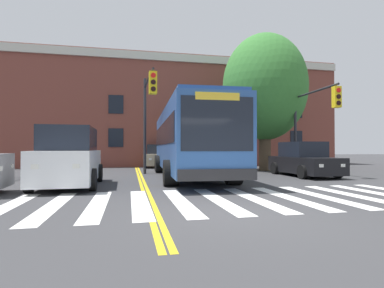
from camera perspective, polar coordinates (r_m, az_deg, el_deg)
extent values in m
plane|color=#38383A|center=(6.85, 8.66, -12.85)|extent=(120.00, 120.00, 0.00)
cube|color=white|center=(8.60, -32.02, -10.23)|extent=(0.48, 4.30, 0.01)
cube|color=white|center=(8.31, -24.97, -10.63)|extent=(0.48, 4.30, 0.01)
cube|color=white|center=(8.14, -17.51, -10.87)|extent=(0.48, 4.30, 0.01)
cube|color=white|center=(8.11, -9.85, -10.94)|extent=(0.48, 4.30, 0.01)
cube|color=white|center=(8.22, -2.28, -10.81)|extent=(0.48, 4.30, 0.01)
cube|color=white|center=(8.46, 4.97, -10.52)|extent=(0.48, 4.30, 0.01)
cube|color=white|center=(8.83, 11.71, -10.10)|extent=(0.48, 4.30, 0.01)
cube|color=white|center=(9.30, 17.81, -9.61)|extent=(0.48, 4.30, 0.01)
cube|color=white|center=(9.87, 23.25, -9.07)|extent=(0.48, 4.30, 0.01)
cube|color=white|center=(10.51, 28.05, -8.53)|extent=(0.48, 4.30, 0.01)
cube|color=white|center=(11.22, 32.25, -8.00)|extent=(0.48, 4.30, 0.01)
cube|color=gold|center=(22.04, -10.61, -4.56)|extent=(0.12, 36.00, 0.01)
cube|color=gold|center=(22.05, -10.19, -4.56)|extent=(0.12, 36.00, 0.01)
cube|color=#2D5699|center=(15.25, -0.78, 0.74)|extent=(3.03, 12.15, 2.85)
cube|color=black|center=(15.51, 3.97, 1.77)|extent=(0.44, 11.09, 1.03)
cube|color=black|center=(15.12, -5.65, 1.84)|extent=(0.44, 11.09, 1.03)
cube|color=black|center=(9.35, 4.91, 3.88)|extent=(2.32, 0.11, 1.71)
cube|color=yellow|center=(9.46, 4.91, 9.06)|extent=(1.42, 0.08, 0.24)
cube|color=#232326|center=(9.32, 4.97, -5.88)|extent=(2.53, 0.19, 0.36)
cube|color=#294E89|center=(15.37, -0.78, 6.37)|extent=(2.85, 11.67, 0.16)
cylinder|color=black|center=(11.91, 7.90, -5.32)|extent=(0.60, 1.02, 1.00)
cylinder|color=black|center=(11.41, -4.04, -5.51)|extent=(0.60, 1.02, 1.00)
cylinder|color=black|center=(18.16, 1.76, -3.80)|extent=(0.60, 1.02, 1.00)
cylinder|color=black|center=(17.84, -6.04, -3.84)|extent=(0.60, 1.02, 1.00)
cylinder|color=black|center=(19.23, 1.11, -3.63)|extent=(0.60, 1.02, 1.00)
cylinder|color=black|center=(18.93, -6.25, -3.67)|extent=(0.60, 1.02, 1.00)
cube|color=white|center=(12.15, -22.32, -3.86)|extent=(2.01, 4.69, 1.14)
cube|color=black|center=(12.18, -22.25, 0.89)|extent=(1.78, 2.92, 0.88)
cube|color=white|center=(9.74, -21.23, -3.95)|extent=(0.20, 0.04, 0.14)
cube|color=white|center=(9.97, -27.78, -3.84)|extent=(0.20, 0.04, 0.14)
cylinder|color=black|center=(10.63, -18.36, -6.46)|extent=(0.24, 0.76, 0.76)
cylinder|color=black|center=(10.98, -28.64, -6.22)|extent=(0.24, 0.76, 0.76)
cylinder|color=black|center=(13.49, -17.20, -5.27)|extent=(0.24, 0.76, 0.76)
cylinder|color=black|center=(13.77, -25.38, -5.14)|extent=(0.24, 0.76, 0.76)
cube|color=black|center=(16.58, 20.51, -3.72)|extent=(1.85, 4.52, 0.81)
cube|color=black|center=(16.67, 20.26, -0.97)|extent=(1.65, 2.18, 0.78)
cube|color=white|center=(15.02, 26.83, -3.67)|extent=(0.20, 0.04, 0.14)
cube|color=white|center=(14.38, 23.42, -3.82)|extent=(0.20, 0.04, 0.14)
cylinder|color=black|center=(15.97, 25.99, -4.72)|extent=(0.23, 0.66, 0.66)
cylinder|color=black|center=(14.93, 20.30, -5.02)|extent=(0.23, 0.66, 0.66)
cylinder|color=black|center=(18.26, 20.69, -4.26)|extent=(0.23, 0.66, 0.66)
cylinder|color=black|center=(17.36, 15.49, -4.46)|extent=(0.23, 0.66, 0.66)
cube|color=tan|center=(23.68, -6.52, -2.88)|extent=(2.22, 4.91, 0.83)
cube|color=black|center=(23.81, -6.52, -0.99)|extent=(1.82, 2.42, 0.73)
cube|color=white|center=(21.28, -5.02, -2.88)|extent=(0.20, 0.06, 0.14)
cube|color=white|center=(21.28, -7.96, -2.88)|extent=(0.20, 0.06, 0.14)
cylinder|color=black|center=(22.24, -4.10, -3.70)|extent=(0.28, 0.68, 0.66)
cylinder|color=black|center=(22.23, -8.90, -3.69)|extent=(0.28, 0.68, 0.66)
cylinder|color=black|center=(25.19, -4.42, -3.37)|extent=(0.28, 0.68, 0.66)
cylinder|color=black|center=(25.18, -8.66, -3.36)|extent=(0.28, 0.68, 0.66)
cube|color=white|center=(11.58, -31.05, -3.64)|extent=(0.06, 0.20, 0.14)
cube|color=white|center=(10.44, -32.61, -3.94)|extent=(0.06, 0.20, 0.14)
cylinder|color=#28282D|center=(18.79, 19.09, 2.18)|extent=(0.16, 0.16, 4.82)
cylinder|color=#28282D|center=(17.35, 22.26, 9.22)|extent=(0.22, 3.93, 0.11)
cube|color=yellow|center=(15.77, 25.83, 8.05)|extent=(0.35, 0.29, 1.00)
cylinder|color=red|center=(15.70, 26.15, 9.20)|extent=(0.22, 0.04, 0.22)
cylinder|color=black|center=(15.65, 26.16, 8.12)|extent=(0.22, 0.04, 0.22)
cylinder|color=black|center=(15.60, 26.17, 7.03)|extent=(0.22, 0.04, 0.22)
cylinder|color=#28282D|center=(17.13, -8.97, 3.40)|extent=(0.16, 0.16, 5.40)
cylinder|color=#28282D|center=(15.52, -8.26, 12.22)|extent=(0.28, 3.95, 0.11)
cube|color=yellow|center=(13.62, -7.45, 11.49)|extent=(0.35, 0.29, 1.00)
cylinder|color=red|center=(13.54, -7.37, 12.86)|extent=(0.22, 0.04, 0.22)
cylinder|color=black|center=(13.47, -7.38, 11.62)|extent=(0.22, 0.04, 0.22)
cylinder|color=black|center=(13.41, -7.38, 10.37)|extent=(0.22, 0.04, 0.22)
cylinder|color=brown|center=(20.04, 13.72, -1.35)|extent=(0.75, 0.75, 2.50)
ellipsoid|color=#387A33|center=(20.43, 13.68, 10.49)|extent=(7.48, 7.38, 6.92)
cube|color=brown|center=(26.53, -13.98, 5.79)|extent=(37.47, 6.19, 8.99)
cube|color=beige|center=(24.27, -14.25, 16.33)|extent=(37.47, 0.16, 0.60)
cube|color=black|center=(23.25, -14.31, 1.18)|extent=(1.10, 0.06, 1.40)
cube|color=black|center=(27.09, 19.26, 0.91)|extent=(1.10, 0.06, 1.40)
cube|color=black|center=(23.47, -14.28, 7.33)|extent=(1.10, 0.06, 1.40)
cube|color=black|center=(27.28, 19.23, 6.20)|extent=(1.10, 0.06, 1.40)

